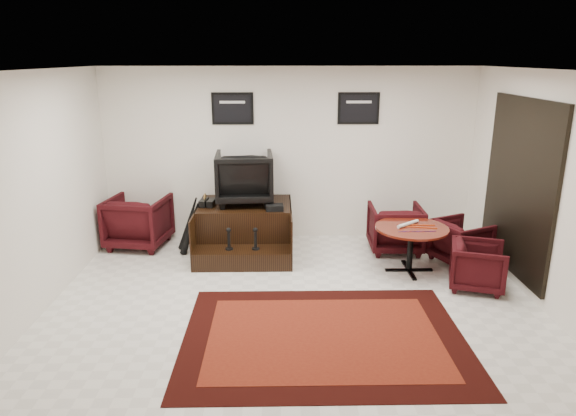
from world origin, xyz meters
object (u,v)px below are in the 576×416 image
object	(u,v)px
meeting_table	(411,233)
table_chair_back	(395,226)
armchair_side	(138,219)
shine_podium	(245,230)
shine_chair	(244,175)
table_chair_corner	(478,264)
table_chair_window	(461,239)

from	to	relation	value
meeting_table	table_chair_back	world-z (taller)	table_chair_back
armchair_side	meeting_table	distance (m)	4.24
shine_podium	meeting_table	distance (m)	2.54
shine_chair	shine_podium	bearing A→B (deg)	86.86
table_chair_back	shine_chair	bearing A→B (deg)	-2.54
meeting_table	table_chair_corner	xyz separation A→B (m)	(0.75, -0.57, -0.24)
shine_chair	table_chair_corner	xyz separation A→B (m)	(3.13, -1.57, -0.85)
shine_chair	meeting_table	distance (m)	2.65
table_chair_window	meeting_table	bearing A→B (deg)	86.49
table_chair_window	shine_chair	bearing A→B (deg)	53.19
meeting_table	table_chair_corner	size ratio (longest dim) A/B	1.48
shine_podium	shine_chair	distance (m)	0.86
table_chair_corner	armchair_side	bearing A→B (deg)	88.56
table_chair_window	table_chair_corner	world-z (taller)	table_chair_window
shine_chair	table_chair_corner	world-z (taller)	shine_chair
armchair_side	table_chair_corner	bearing A→B (deg)	170.65
shine_chair	table_chair_window	size ratio (longest dim) A/B	1.24
shine_chair	armchair_side	size ratio (longest dim) A/B	0.98
table_chair_back	table_chair_corner	world-z (taller)	table_chair_back
shine_chair	meeting_table	xyz separation A→B (m)	(2.38, -1.00, -0.61)
shine_chair	armchair_side	distance (m)	1.87
shine_chair	table_chair_window	world-z (taller)	shine_chair
table_chair_corner	shine_chair	bearing A→B (deg)	80.96
shine_chair	meeting_table	bearing A→B (deg)	154.04
armchair_side	shine_podium	bearing A→B (deg)	-178.60
shine_podium	table_chair_window	bearing A→B (deg)	-9.45
shine_podium	armchair_side	distance (m)	1.74
table_chair_corner	table_chair_window	bearing A→B (deg)	12.71
shine_podium	armchair_side	size ratio (longest dim) A/B	1.64
shine_podium	table_chair_window	xyz separation A→B (m)	(3.20, -0.53, 0.01)
shine_podium	table_chair_back	distance (m)	2.35
armchair_side	meeting_table	xyz separation A→B (m)	(4.10, -1.10, 0.12)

